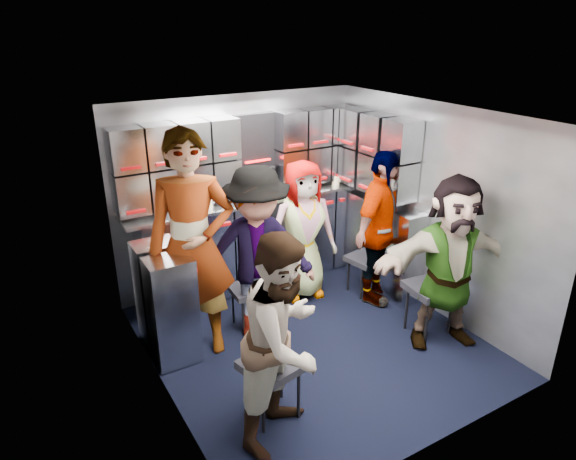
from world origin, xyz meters
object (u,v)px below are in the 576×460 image
jump_seat_near_left (272,368)px  attendant_arc_a (284,339)px  jump_seat_near_right (431,290)px  jump_seat_center (293,251)px  attendant_arc_c (302,230)px  jump_seat_mid_left (249,291)px  attendant_arc_d (379,229)px  attendant_arc_e (450,263)px  jump_seat_mid_right (366,260)px  attendant_standing (192,247)px  attendant_arc_b (257,255)px

jump_seat_near_left → attendant_arc_a: 0.40m
jump_seat_near_left → jump_seat_near_right: bearing=7.2°
jump_seat_near_left → jump_seat_center: (1.19, 1.66, 0.01)m
attendant_arc_a → attendant_arc_c: bearing=23.1°
jump_seat_mid_left → attendant_arc_d: attendant_arc_d is taller
jump_seat_near_left → attendant_arc_e: bearing=1.6°
jump_seat_center → jump_seat_mid_right: size_ratio=1.15×
jump_seat_near_left → attendant_standing: bearing=97.8°
jump_seat_near_right → attendant_arc_a: attendant_arc_a is taller
jump_seat_center → jump_seat_mid_right: jump_seat_center is taller
jump_seat_mid_right → attendant_arc_e: attendant_arc_e is taller
jump_seat_mid_left → attendant_standing: bearing=-171.0°
attendant_arc_b → attendant_arc_c: size_ratio=1.11×
attendant_arc_e → jump_seat_near_left: bearing=-155.9°
jump_seat_mid_right → attendant_standing: attendant_standing is taller
jump_seat_center → attendant_arc_e: (0.65, -1.60, 0.37)m
jump_seat_mid_right → attendant_arc_c: 0.79m
jump_seat_near_left → jump_seat_near_right: (1.84, 0.23, 0.01)m
jump_seat_mid_right → attendant_standing: 2.05m
jump_seat_center → attendant_arc_a: bearing=-122.9°
attendant_arc_c → jump_seat_near_left: bearing=-119.5°
jump_seat_near_left → attendant_arc_b: attendant_arc_b is taller
attendant_arc_a → jump_seat_center: bearing=25.8°
attendant_standing → attendant_arc_e: 2.27m
jump_seat_mid_right → attendant_arc_c: attendant_arc_c is taller
jump_seat_center → jump_seat_near_left: bearing=-125.7°
jump_seat_mid_left → attendant_arc_b: 0.49m
attendant_arc_b → jump_seat_near_left: bearing=-96.7°
jump_seat_near_left → attendant_arc_a: attendant_arc_a is taller
attendant_standing → attendant_arc_b: attendant_standing is taller
attendant_arc_b → attendant_arc_e: attendant_arc_b is taller
attendant_arc_c → attendant_arc_d: attendant_arc_d is taller
jump_seat_near_left → attendant_arc_e: attendant_arc_e is taller
jump_seat_mid_right → attendant_arc_d: attendant_arc_d is taller
jump_seat_center → jump_seat_near_right: bearing=-65.4°
attendant_arc_b → jump_seat_near_right: bearing=-13.6°
jump_seat_mid_right → attendant_arc_a: attendant_arc_a is taller
attendant_standing → attendant_arc_a: (0.15, -1.29, -0.23)m
jump_seat_mid_left → attendant_arc_b: (0.00, -0.18, 0.46)m
attendant_standing → attendant_arc_a: size_ratio=1.29×
attendant_arc_b → attendant_arc_d: attendant_arc_b is taller
attendant_arc_a → attendant_arc_b: 1.27m
jump_seat_near_left → jump_seat_mid_right: bearing=32.6°
jump_seat_mid_right → attendant_arc_e: (0.04, -1.10, 0.42)m
jump_seat_near_left → jump_seat_mid_left: jump_seat_near_left is taller
jump_seat_mid_right → jump_seat_near_right: 0.92m
attendant_arc_b → attendant_arc_e: (1.42, -0.97, -0.02)m
jump_seat_mid_left → attendant_arc_e: bearing=-39.0°
attendant_arc_a → attendant_arc_c: (1.19, 1.66, -0.03)m
jump_seat_near_right → attendant_arc_a: 1.92m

